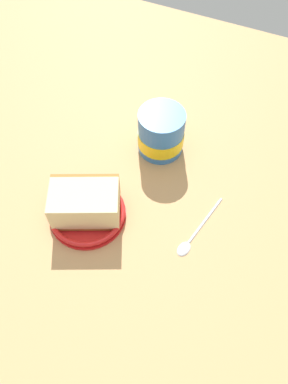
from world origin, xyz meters
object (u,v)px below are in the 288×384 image
at_px(small_plate, 87,213).
at_px(tea_mug, 161,133).
at_px(cake_slice, 85,203).
at_px(teaspoon, 192,237).

xyz_separation_m(small_plate, tea_mug, (0.20, -0.06, 0.03)).
bearing_deg(cake_slice, teaspoon, -80.53).
height_order(small_plate, teaspoon, small_plate).
bearing_deg(tea_mug, small_plate, 163.90).
height_order(tea_mug, teaspoon, tea_mug).
height_order(cake_slice, teaspoon, cake_slice).
relative_size(cake_slice, teaspoon, 0.98).
relative_size(cake_slice, tea_mug, 1.20).
relative_size(small_plate, tea_mug, 1.21).
bearing_deg(teaspoon, tea_mug, 37.99).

